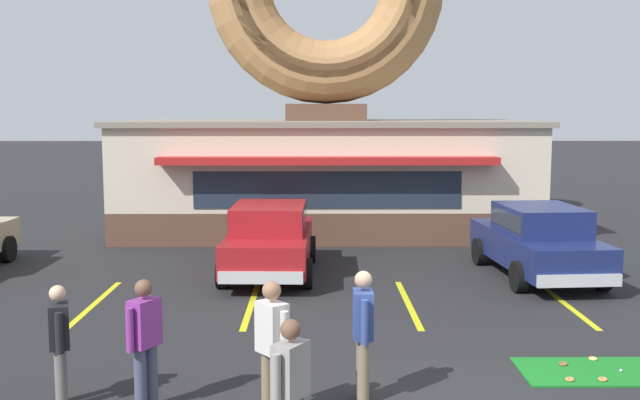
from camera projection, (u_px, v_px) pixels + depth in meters
name	position (u px, v px, depth m)	size (l,w,h in m)	color
donut_shop_building	(326.00, 108.00, 22.72)	(12.30, 6.75, 10.96)	brown
putting_mat	(634.00, 371.00, 10.55)	(3.21, 1.16, 0.03)	#197523
mini_donut_near_left	(593.00, 359.00, 10.99)	(0.13, 0.13, 0.04)	#E5C666
mini_donut_near_right	(563.00, 364.00, 10.78)	(0.13, 0.13, 0.04)	brown
mini_donut_mid_centre	(570.00, 379.00, 10.15)	(0.13, 0.13, 0.04)	#D17F47
mini_donut_mid_right	(603.00, 379.00, 10.15)	(0.13, 0.13, 0.04)	#D17F47
golf_ball	(621.00, 371.00, 10.49)	(0.04, 0.04, 0.04)	white
car_navy	(538.00, 238.00, 16.47)	(2.23, 4.67, 1.60)	navy
car_red	(270.00, 236.00, 16.73)	(2.06, 4.60, 1.60)	maroon
pedestrian_blue_sweater_man	(291.00, 388.00, 7.60)	(0.41, 0.51, 1.59)	#474C66
pedestrian_hooded_kid	(272.00, 344.00, 8.81)	(0.42, 0.49, 1.70)	#7F7056
pedestrian_leather_jacket_man	(59.00, 340.00, 9.28)	(0.35, 0.57, 1.54)	slate
pedestrian_clipboard_woman	(363.00, 329.00, 9.42)	(0.24, 0.60, 1.69)	#7F7056
pedestrian_beanie_man	(145.00, 338.00, 9.17)	(0.40, 0.53, 1.64)	#474C66
trash_bin	(544.00, 230.00, 19.92)	(0.57, 0.57, 0.97)	#51565B
parking_stripe_far_left	(94.00, 304.00, 14.26)	(0.12, 3.60, 0.01)	yellow
parking_stripe_left	(252.00, 304.00, 14.28)	(0.12, 3.60, 0.01)	yellow
parking_stripe_mid_left	(408.00, 303.00, 14.30)	(0.12, 3.60, 0.01)	yellow
parking_stripe_centre	(564.00, 303.00, 14.32)	(0.12, 3.60, 0.01)	yellow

